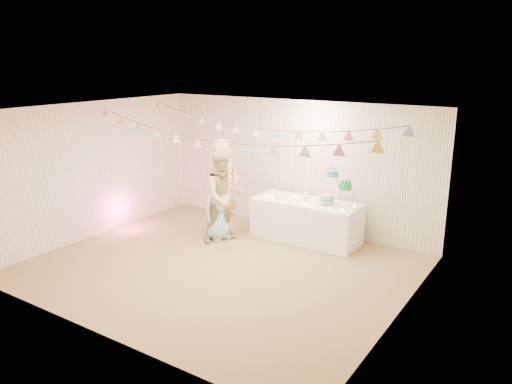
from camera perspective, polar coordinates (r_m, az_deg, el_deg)
The scene contains 25 objects.
floor at distance 8.45m, azimuth -4.16°, elevation -8.55°, with size 6.00×6.00×0.00m, color olive.
ceiling at distance 7.79m, azimuth -4.52°, elevation 9.27°, with size 6.00×6.00×0.00m, color white.
back_wall at distance 10.06m, azimuth 4.36°, elevation 3.10°, with size 6.00×6.00×0.00m, color white.
front_wall at distance 6.32m, azimuth -18.29°, elevation -4.95°, with size 6.00×6.00×0.00m, color white.
left_wall at distance 10.09m, azimuth -18.00°, elevation 2.43°, with size 5.00×5.00×0.00m, color white.
right_wall at distance 6.70m, azimuth 16.54°, elevation -3.67°, with size 5.00×5.00×0.00m, color white.
table at distance 9.58m, azimuth 5.73°, elevation -3.24°, with size 2.04×0.82×0.77m, color white.
cake_stand at distance 9.19m, azimuth 9.02°, elevation 0.43°, with size 0.60×0.35×0.67m, color silver, non-canonical shape.
cake_bottom at distance 9.27m, azimuth 7.96°, elevation -1.01°, with size 0.31×0.31×0.15m, color #26B4A9, non-canonical shape.
cake_middle at distance 9.20m, azimuth 10.28°, elevation 0.51°, with size 0.27×0.27×0.22m, color #1B7E3E, non-canonical shape.
cake_top_tier at distance 9.12m, azimuth 8.68°, elevation 2.21°, with size 0.25×0.25×0.19m, color #448FD7, non-canonical shape.
platter at distance 9.67m, azimuth 2.86°, elevation -0.68°, with size 0.32×0.32×0.02m, color white.
posy at distance 9.50m, azimuth 5.77°, elevation -0.55°, with size 0.15×0.15×0.17m, color white, non-canonical shape.
person_adult_a at distance 9.60m, azimuth -3.49°, elevation 0.39°, with size 0.69×0.46×1.90m, color #ED9A7B.
person_adult_b at distance 9.36m, azimuth -3.67°, elevation -0.53°, with size 0.84×0.66×1.73m, color tan.
person_child at distance 9.51m, azimuth -4.33°, elevation -1.61°, with size 0.64×0.42×1.32m, color #97BCD6.
bunting_back at distance 8.70m, azimuth -0.02°, elevation 8.27°, with size 5.60×1.10×0.40m, color pink, non-canonical shape.
bunting_front at distance 7.66m, azimuth -5.40°, elevation 7.05°, with size 5.60×0.90×0.36m, color #72A5E5, non-canonical shape.
tealight_0 at distance 9.71m, azimuth 1.20°, elevation -0.45°, with size 0.04×0.04×0.03m, color #FFD88C.
tealight_1 at distance 9.77m, azimuth 4.46°, elevation -0.40°, with size 0.04×0.04×0.03m, color #FFD88C.
tealight_2 at distance 9.23m, azimuth 5.71°, elevation -1.37°, with size 0.04×0.04×0.03m, color #FFD88C.
tealight_3 at distance 9.50m, azimuth 8.28°, elevation -0.96°, with size 0.04×0.04×0.03m, color #FFD88C.
tealight_4 at distance 8.97m, azimuth 9.90°, elevation -2.01°, with size 0.04×0.04×0.03m, color #FFD88C.
tealight_5 at distance 9.23m, azimuth 11.18°, elevation -1.57°, with size 0.04×0.04×0.03m, color #FFD88C.
tealight_6 at distance 9.73m, azimuth 1.97°, elevation -0.43°, with size 0.04×0.04×0.03m, color #FFD88C.
Camera 1 is at (4.74, -6.13, 3.38)m, focal length 35.00 mm.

